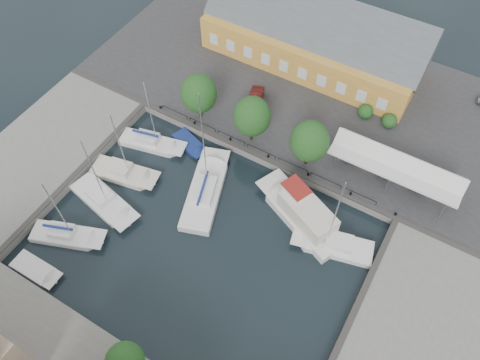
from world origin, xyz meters
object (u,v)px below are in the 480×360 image
at_px(warehouse, 311,36).
at_px(launch_sw, 36,270).
at_px(launch_nw, 190,144).
at_px(tent_canopy, 396,166).
at_px(car_red, 255,100).
at_px(west_boat_b, 124,174).
at_px(center_sailboat, 205,192).
at_px(west_boat_c, 104,201).
at_px(west_boat_a, 151,144).
at_px(west_boat_d, 67,236).
at_px(trawler, 303,214).
at_px(east_boat_a, 334,246).

height_order(warehouse, launch_sw, warehouse).
relative_size(launch_sw, launch_nw, 1.04).
xyz_separation_m(tent_canopy, car_red, (-18.40, 2.70, -1.97)).
xyz_separation_m(tent_canopy, west_boat_b, (-26.17, -13.65, -3.42)).
bearing_deg(car_red, launch_nw, -131.97).
bearing_deg(tent_canopy, car_red, 171.64).
bearing_deg(center_sailboat, west_boat_c, -143.75).
bearing_deg(launch_nw, west_boat_b, -117.68).
relative_size(tent_canopy, west_boat_a, 1.30).
distance_m(car_red, west_boat_d, 26.75).
height_order(west_boat_b, launch_nw, west_boat_b).
bearing_deg(west_boat_a, launch_nw, 31.22).
relative_size(trawler, west_boat_a, 1.09).
distance_m(trawler, west_boat_b, 20.48).
relative_size(tent_canopy, launch_nw, 2.67).
relative_size(west_boat_c, launch_sw, 2.17).
distance_m(trawler, west_boat_c, 21.38).
bearing_deg(launch_sw, tent_canopy, 45.96).
bearing_deg(east_boat_a, west_boat_b, -171.27).
bearing_deg(west_boat_d, west_boat_a, 89.61).
height_order(tent_canopy, center_sailboat, center_sailboat).
bearing_deg(tent_canopy, east_boat_a, -101.70).
bearing_deg(car_red, west_boat_b, -133.95).
distance_m(trawler, west_boat_d, 24.43).
relative_size(trawler, west_boat_d, 1.11).
height_order(west_boat_c, launch_sw, west_boat_c).
relative_size(center_sailboat, east_boat_a, 1.25).
distance_m(east_boat_a, west_boat_b, 24.39).
bearing_deg(trawler, launch_nw, 171.14).
height_order(warehouse, car_red, warehouse).
relative_size(tent_canopy, east_boat_a, 1.19).
bearing_deg(trawler, warehouse, 114.52).
distance_m(west_boat_b, launch_nw, 8.42).
distance_m(west_boat_a, west_boat_d, 14.32).
height_order(trawler, west_boat_a, west_boat_a).
relative_size(tent_canopy, car_red, 3.21).
height_order(car_red, west_boat_a, west_boat_a).
bearing_deg(west_boat_a, west_boat_d, -90.39).
xyz_separation_m(tent_canopy, center_sailboat, (-16.85, -11.15, -3.32)).
distance_m(warehouse, car_red, 11.62).
distance_m(west_boat_a, west_boat_c, 9.12).
distance_m(warehouse, west_boat_b, 29.42).
height_order(warehouse, west_boat_c, west_boat_c).
relative_size(warehouse, trawler, 2.44).
bearing_deg(west_boat_c, warehouse, 73.86).
xyz_separation_m(trawler, west_boat_a, (-19.79, 0.15, -0.74)).
bearing_deg(west_boat_a, tent_canopy, 18.09).
bearing_deg(center_sailboat, west_boat_a, 164.20).
bearing_deg(west_boat_c, tent_canopy, 34.46).
distance_m(warehouse, trawler, 25.00).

